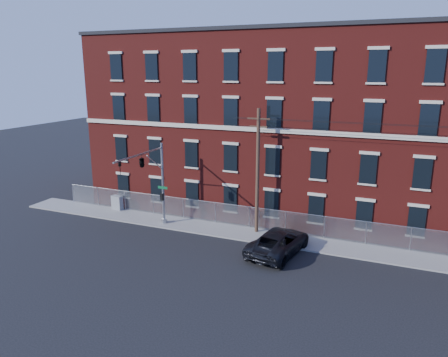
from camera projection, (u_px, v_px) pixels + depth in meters
ground at (205, 256)px, 30.44m from camera, size 140.00×140.00×0.00m
sidewalk at (386, 255)px, 30.46m from camera, size 65.00×3.00×0.12m
mill_building at (399, 127)px, 36.45m from camera, size 55.30×14.32×16.30m
chain_link_fence at (388, 235)px, 31.38m from camera, size 59.06×0.06×1.85m
traffic_signal_mast at (147, 169)px, 33.27m from camera, size 0.90×6.75×7.00m
utility_pole_near at (258, 169)px, 33.39m from camera, size 1.80×0.28×10.00m
pickup_truck at (278, 242)px, 30.66m from camera, size 3.88×6.64×1.74m
utility_cabinet at (117, 203)px, 40.04m from camera, size 1.12×0.66×1.32m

